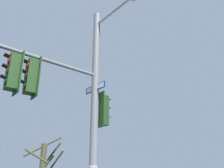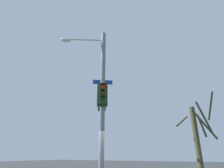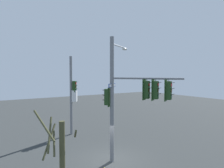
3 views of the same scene
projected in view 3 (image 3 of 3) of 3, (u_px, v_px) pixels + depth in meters
The scene contains 4 objects.
ground_plane at pixel (112, 160), 13.95m from camera, with size 80.00×80.00×0.00m, color #2F3333.
main_signal_pole_assembly at pixel (127, 93), 13.18m from camera, with size 5.45×2.93×8.46m.
secondary_pole_assembly at pixel (72, 94), 19.84m from camera, with size 0.66×0.69×7.72m.
bare_tree_behind_pole at pixel (60, 155), 9.54m from camera, with size 2.09×1.99×4.28m.
Camera 3 is at (-11.51, 7.39, 5.97)m, focal length 32.34 mm.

